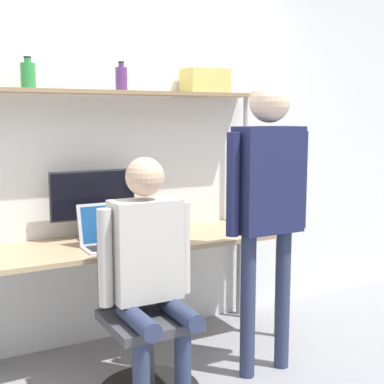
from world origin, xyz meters
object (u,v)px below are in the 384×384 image
at_px(laptop, 109,234).
at_px(person_standing, 268,189).
at_px(monitor, 94,200).
at_px(bottle_green, 28,75).
at_px(person_seated, 149,260).
at_px(office_chair, 146,347).
at_px(cell_phone, 152,240).
at_px(bottle_purple, 121,78).
at_px(storage_box, 205,81).

height_order(laptop, person_standing, person_standing).
relative_size(monitor, bottle_green, 3.03).
bearing_deg(person_seated, laptop, 93.05).
relative_size(monitor, office_chair, 0.61).
height_order(cell_phone, office_chair, office_chair).
xyz_separation_m(person_standing, bottle_purple, (-0.59, 0.81, 0.67)).
distance_m(office_chair, bottle_green, 1.73).
distance_m(laptop, person_standing, 1.01).
bearing_deg(bottle_green, storage_box, -0.00).
height_order(monitor, person_standing, person_standing).
relative_size(laptop, person_standing, 0.20).
height_order(bottle_purple, bottle_green, bottle_green).
distance_m(person_standing, bottle_green, 1.58).
bearing_deg(person_standing, bottle_purple, 126.34).
distance_m(bottle_purple, bottle_green, 0.59).
bearing_deg(person_standing, cell_phone, 131.64).
xyz_separation_m(office_chair, person_standing, (0.75, -0.08, 0.84)).
xyz_separation_m(laptop, office_chair, (0.03, -0.49, -0.55)).
bearing_deg(bottle_purple, bottle_green, 180.00).
height_order(laptop, bottle_green, bottle_green).
bearing_deg(person_standing, laptop, 143.99).
relative_size(bottle_green, storage_box, 0.61).
bearing_deg(person_standing, monitor, 134.96).
bearing_deg(laptop, monitor, 94.24).
relative_size(person_seated, bottle_green, 7.14).
xyz_separation_m(person_seated, storage_box, (0.79, 0.78, 1.01)).
relative_size(monitor, laptop, 1.59).
bearing_deg(person_seated, person_standing, -2.31).
distance_m(person_standing, storage_box, 1.05).
relative_size(cell_phone, storage_box, 0.49).
bearing_deg(bottle_green, person_seated, -61.13).
bearing_deg(person_standing, person_seated, 177.69).
xyz_separation_m(cell_phone, storage_box, (0.53, 0.25, 1.04)).
bearing_deg(office_chair, person_standing, -6.16).
xyz_separation_m(laptop, bottle_purple, (0.19, 0.24, 0.97)).
height_order(office_chair, person_seated, person_seated).
height_order(monitor, laptop, monitor).
xyz_separation_m(monitor, bottle_purple, (0.21, 0.01, 0.78)).
relative_size(office_chair, bottle_purple, 4.98).
height_order(monitor, storage_box, storage_box).
xyz_separation_m(bottle_green, storage_box, (1.22, -0.00, 0.00)).
relative_size(laptop, office_chair, 0.38).
bearing_deg(cell_phone, bottle_purple, 111.42).
bearing_deg(cell_phone, monitor, 141.33).
distance_m(person_seated, bottle_purple, 1.28).
relative_size(monitor, cell_phone, 3.80).
distance_m(bottle_purple, storage_box, 0.63).
relative_size(person_standing, storage_box, 5.72).
bearing_deg(bottle_purple, person_standing, -53.66).
bearing_deg(office_chair, bottle_purple, 77.54).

